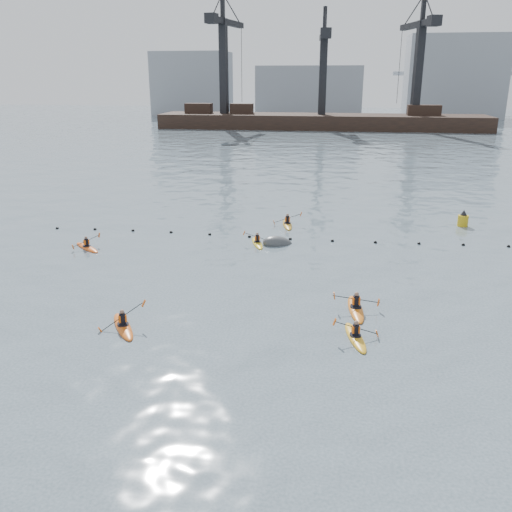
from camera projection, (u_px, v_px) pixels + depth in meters
The scene contains 12 objects.
ground at pixel (201, 427), 18.10m from camera, with size 400.00×400.00×0.00m, color #3D4F5A.
float_line at pixel (270, 237), 39.31m from camera, with size 33.24×0.73×0.24m.
barge_pier at pixel (320, 120), 120.75m from camera, with size 72.00×19.30×29.50m.
skyline at pixel (335, 83), 155.87m from camera, with size 141.00×28.00×22.00m.
kayaker_0 at pixel (123, 326), 25.22m from camera, with size 2.28×3.07×1.33m.
kayaker_1 at pixel (355, 336), 24.18m from camera, with size 2.08×3.13×1.12m.
kayaker_2 at pixel (87, 247), 36.87m from camera, with size 2.71×2.39×1.02m.
kayaker_3 at pixel (257, 243), 37.84m from camera, with size 1.95×2.94×1.09m.
kayaker_4 at pixel (356, 308), 27.11m from camera, with size 2.35×3.51×1.11m.
kayaker_5 at pixel (287, 224), 42.56m from camera, with size 2.27×3.39×1.20m.
mooring_buoy at pixel (278, 244), 37.85m from camera, with size 2.21×1.31×1.10m, color #3A3C3F.
nav_buoy at pixel (463, 221), 42.23m from camera, with size 0.80×0.80×1.47m.
Camera 1 is at (4.12, -14.92, 11.14)m, focal length 38.00 mm.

